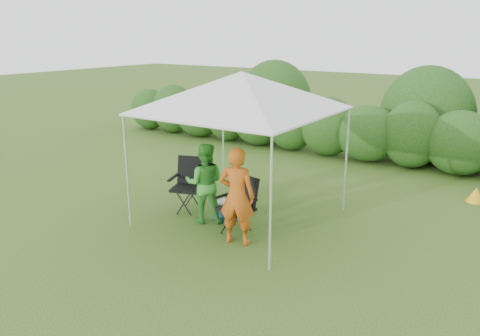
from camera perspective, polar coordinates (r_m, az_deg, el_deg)
The scene contains 10 objects.
ground at distance 8.84m, azimuth -1.61°, elevation -7.13°, with size 70.00×70.00×0.00m, color #426420.
hedge at distance 13.69m, azimuth 13.38°, elevation 4.50°, with size 17.00×1.53×1.80m.
canopy at distance 8.59m, azimuth 0.20°, elevation 9.27°, with size 3.10×3.10×2.83m.
chair_right at distance 8.44m, azimuth -0.02°, elevation -4.04°, with size 0.72×0.68×1.02m.
chair_left at distance 9.54m, azimuth -6.21°, elevation -1.52°, with size 0.80×0.76×1.08m.
man at distance 7.86m, azimuth -0.38°, elevation -3.47°, with size 0.62×0.41×1.70m, color #C55616.
woman at distance 8.84m, azimuth -4.31°, elevation -1.84°, with size 0.75×0.58×1.54m, color green.
cooler at distance 9.08m, azimuth -1.72°, elevation -5.23°, with size 0.47×0.38×0.36m.
bottle at distance 8.92m, azimuth -1.57°, elevation -3.70°, with size 0.06×0.06×0.21m, color #592D0C.
lawn_toy at distance 11.15m, azimuth 27.19°, elevation -3.12°, with size 0.64×0.53×0.32m.
Camera 1 is at (4.69, -6.62, 3.49)m, focal length 35.00 mm.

